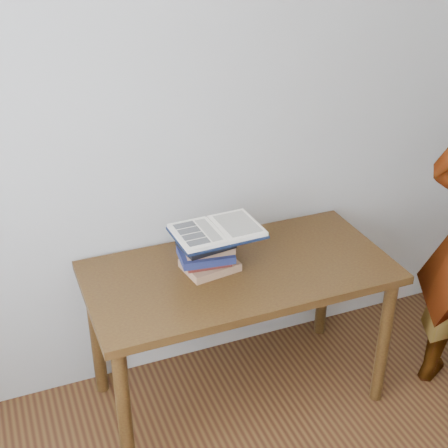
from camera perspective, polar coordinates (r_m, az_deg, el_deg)
name	(u,v)px	position (r m, az deg, el deg)	size (l,w,h in m)	color
desk	(239,288)	(2.78, 1.42, -5.83)	(1.34, 0.67, 0.72)	#483212
book_stack	(208,251)	(2.68, -1.49, -2.46)	(0.27, 0.21, 0.18)	#96704D
open_book	(217,231)	(2.62, -0.62, -0.63)	(0.38, 0.27, 0.03)	black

